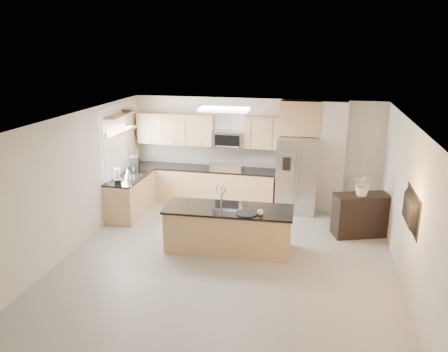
% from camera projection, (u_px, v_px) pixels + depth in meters
% --- Properties ---
extents(floor, '(6.50, 6.50, 0.00)m').
position_uv_depth(floor, '(227.00, 262.00, 7.98)').
color(floor, gray).
rests_on(floor, ground).
extents(ceiling, '(6.00, 6.50, 0.02)m').
position_uv_depth(ceiling, '(227.00, 121.00, 7.22)').
color(ceiling, white).
rests_on(ceiling, wall_back).
extents(wall_back, '(6.00, 0.02, 2.60)m').
position_uv_depth(wall_back, '(254.00, 152.00, 10.64)').
color(wall_back, beige).
rests_on(wall_back, floor).
extents(wall_front, '(6.00, 0.02, 2.60)m').
position_uv_depth(wall_front, '(163.00, 297.00, 4.56)').
color(wall_front, beige).
rests_on(wall_front, floor).
extents(wall_left, '(0.02, 6.50, 2.60)m').
position_uv_depth(wall_left, '(71.00, 184.00, 8.21)').
color(wall_left, beige).
rests_on(wall_left, floor).
extents(wall_right, '(0.02, 6.50, 2.60)m').
position_uv_depth(wall_right, '(410.00, 209.00, 6.99)').
color(wall_right, beige).
rests_on(wall_right, floor).
extents(back_counter, '(3.55, 0.66, 1.44)m').
position_uv_depth(back_counter, '(203.00, 185.00, 10.83)').
color(back_counter, tan).
rests_on(back_counter, floor).
extents(left_counter, '(0.66, 1.50, 0.92)m').
position_uv_depth(left_counter, '(131.00, 195.00, 10.12)').
color(left_counter, tan).
rests_on(left_counter, floor).
extents(range, '(0.76, 0.64, 1.14)m').
position_uv_depth(range, '(228.00, 187.00, 10.69)').
color(range, black).
rests_on(range, floor).
extents(upper_cabinets, '(3.50, 0.33, 0.75)m').
position_uv_depth(upper_cabinets, '(201.00, 130.00, 10.60)').
color(upper_cabinets, tan).
rests_on(upper_cabinets, wall_back).
extents(microwave, '(0.76, 0.40, 0.40)m').
position_uv_depth(microwave, '(229.00, 139.00, 10.47)').
color(microwave, '#AAAAAC').
rests_on(microwave, upper_cabinets).
extents(refrigerator, '(0.92, 0.78, 1.78)m').
position_uv_depth(refrigerator, '(297.00, 175.00, 10.19)').
color(refrigerator, '#AAAAAC').
rests_on(refrigerator, floor).
extents(partition_column, '(0.60, 0.30, 2.60)m').
position_uv_depth(partition_column, '(331.00, 157.00, 10.13)').
color(partition_column, beige).
rests_on(partition_column, floor).
extents(window, '(0.04, 1.15, 1.65)m').
position_uv_depth(window, '(115.00, 145.00, 9.84)').
color(window, white).
rests_on(window, wall_left).
extents(shelf_lower, '(0.30, 1.20, 0.04)m').
position_uv_depth(shelf_lower, '(121.00, 131.00, 9.82)').
color(shelf_lower, olive).
rests_on(shelf_lower, wall_left).
extents(shelf_upper, '(0.30, 1.20, 0.04)m').
position_uv_depth(shelf_upper, '(120.00, 115.00, 9.71)').
color(shelf_upper, olive).
rests_on(shelf_upper, wall_left).
extents(ceiling_fixture, '(1.00, 0.50, 0.06)m').
position_uv_depth(ceiling_fixture, '(224.00, 109.00, 8.81)').
color(ceiling_fixture, white).
rests_on(ceiling_fixture, ceiling).
extents(island, '(2.47, 0.98, 1.27)m').
position_uv_depth(island, '(228.00, 229.00, 8.39)').
color(island, tan).
rests_on(island, floor).
extents(credenza, '(1.20, 0.81, 0.89)m').
position_uv_depth(credenza, '(361.00, 215.00, 9.00)').
color(credenza, black).
rests_on(credenza, floor).
extents(cup, '(0.15, 0.15, 0.09)m').
position_uv_depth(cup, '(260.00, 213.00, 7.93)').
color(cup, white).
rests_on(cup, island).
extents(platter, '(0.48, 0.48, 0.02)m').
position_uv_depth(platter, '(247.00, 213.00, 7.99)').
color(platter, black).
rests_on(platter, island).
extents(blender, '(0.15, 0.15, 0.35)m').
position_uv_depth(blender, '(118.00, 177.00, 9.39)').
color(blender, black).
rests_on(blender, left_counter).
extents(kettle, '(0.23, 0.23, 0.28)m').
position_uv_depth(kettle, '(128.00, 173.00, 9.78)').
color(kettle, '#AAAAAC').
rests_on(kettle, left_counter).
extents(coffee_maker, '(0.25, 0.28, 0.37)m').
position_uv_depth(coffee_maker, '(135.00, 165.00, 10.30)').
color(coffee_maker, black).
rests_on(coffee_maker, left_counter).
extents(bowl, '(0.48, 0.48, 0.09)m').
position_uv_depth(bowl, '(127.00, 109.00, 10.05)').
color(bowl, '#AAAAAC').
rests_on(bowl, shelf_upper).
extents(flower_vase, '(0.77, 0.71, 0.72)m').
position_uv_depth(flower_vase, '(364.00, 179.00, 8.72)').
color(flower_vase, silver).
rests_on(flower_vase, credenza).
extents(television, '(0.14, 1.08, 0.62)m').
position_uv_depth(television, '(406.00, 210.00, 6.81)').
color(television, black).
rests_on(television, wall_right).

